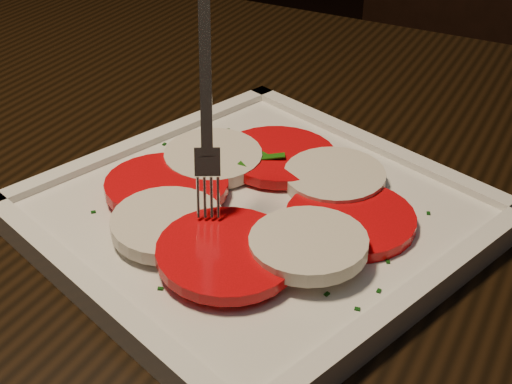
{
  "coord_description": "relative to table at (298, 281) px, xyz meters",
  "views": [
    {
      "loc": [
        0.33,
        -0.18,
        1.06
      ],
      "look_at": [
        0.09,
        0.18,
        0.78
      ],
      "focal_mm": 50.0,
      "sensor_mm": 36.0,
      "label": 1
    }
  ],
  "objects": [
    {
      "name": "caprese_salad",
      "position": [
        -0.0,
        -0.07,
        0.12
      ],
      "size": [
        0.24,
        0.23,
        0.02
      ],
      "color": "red",
      "rests_on": "plate"
    },
    {
      "name": "chair",
      "position": [
        -0.16,
        0.77,
        -0.12
      ],
      "size": [
        0.43,
        0.43,
        0.93
      ],
      "rotation": [
        0.0,
        0.0,
        -0.03
      ],
      "color": "black",
      "rests_on": "ground"
    },
    {
      "name": "fork",
      "position": [
        -0.02,
        -0.09,
        0.21
      ],
      "size": [
        0.05,
        0.06,
        0.15
      ],
      "primitive_type": null,
      "rotation": [
        0.0,
        0.0,
        0.61
      ],
      "color": "white",
      "rests_on": "caprese_salad"
    },
    {
      "name": "table",
      "position": [
        0.0,
        0.0,
        0.0
      ],
      "size": [
        1.28,
        0.93,
        0.75
      ],
      "rotation": [
        0.0,
        0.0,
        0.11
      ],
      "color": "black",
      "rests_on": "ground"
    },
    {
      "name": "plate",
      "position": [
        -0.0,
        -0.07,
        0.11
      ],
      "size": [
        0.34,
        0.34,
        0.01
      ],
      "primitive_type": "cube",
      "rotation": [
        0.0,
        0.0,
        -0.21
      ],
      "color": "white",
      "rests_on": "table"
    }
  ]
}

